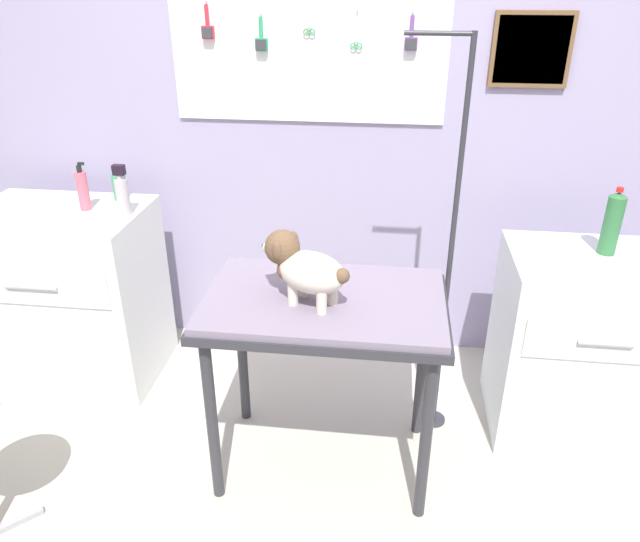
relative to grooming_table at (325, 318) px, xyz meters
The scene contains 11 objects.
ground 0.79m from the grooming_table, 95.86° to the right, with size 4.40×4.00×0.04m, color #B7B3A1.
rear_wall_panel 1.08m from the grooming_table, 91.71° to the left, with size 4.00×0.11×2.30m.
grooming_table is the anchor object (origin of this frame).
grooming_arm 0.57m from the grooming_table, 33.99° to the left, with size 0.30×0.11×1.70m.
dog 0.24m from the grooming_table, 150.41° to the right, with size 0.35×0.25×0.26m.
counter_left 1.44m from the grooming_table, 159.24° to the left, with size 0.80×0.58×0.89m.
cabinet_right 1.17m from the grooming_table, 19.52° to the left, with size 0.68×0.54×0.85m.
spray_bottle_short 1.12m from the grooming_table, 153.11° to the left, with size 0.06×0.06×0.24m.
conditioner_bottle 1.33m from the grooming_table, 155.43° to the left, with size 0.05×0.05×0.23m.
shampoo_bottle 1.31m from the grooming_table, 147.18° to the left, with size 0.07×0.07×0.17m.
soda_bottle 1.22m from the grooming_table, 21.33° to the left, with size 0.07×0.07×0.28m.
Camera 1 is at (0.25, -1.64, 1.89)m, focal length 33.72 mm.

